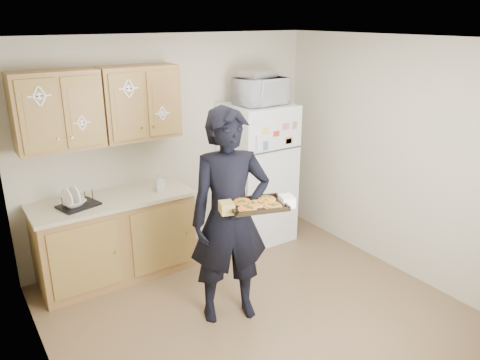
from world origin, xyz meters
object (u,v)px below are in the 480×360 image
at_px(person, 230,218).
at_px(baking_tray, 257,205).
at_px(microwave, 261,91).
at_px(refrigerator, 257,173).
at_px(dish_rack, 78,199).

relative_size(person, baking_tray, 4.24).
relative_size(person, microwave, 3.52).
relative_size(refrigerator, person, 0.86).
bearing_deg(microwave, person, -137.98).
height_order(refrigerator, person, person).
distance_m(refrigerator, baking_tray, 1.86).
bearing_deg(dish_rack, person, -50.78).
xyz_separation_m(microwave, dish_rack, (-2.15, 0.06, -0.88)).
bearing_deg(baking_tray, refrigerator, 72.15).
distance_m(refrigerator, microwave, 1.01).
height_order(microwave, dish_rack, microwave).
bearing_deg(microwave, dish_rack, 175.22).
xyz_separation_m(baking_tray, dish_rack, (-1.09, 1.51, -0.21)).
bearing_deg(person, baking_tray, -54.74).
bearing_deg(dish_rack, baking_tray, -54.19).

